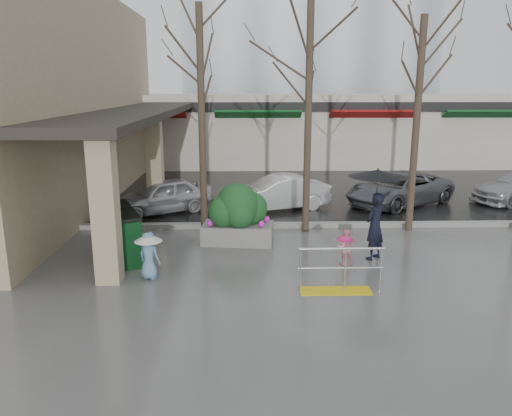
{
  "coord_description": "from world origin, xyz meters",
  "views": [
    {
      "loc": [
        -0.73,
        -11.57,
        4.48
      ],
      "look_at": [
        -0.42,
        1.38,
        1.3
      ],
      "focal_mm": 35.0,
      "sensor_mm": 36.0,
      "label": 1
    }
  ],
  "objects_px": {
    "tree_midwest": "(310,59)",
    "child_pink": "(345,245)",
    "car_a": "(161,196)",
    "woman": "(376,203)",
    "planter": "(238,215)",
    "car_b": "(278,193)",
    "handrail": "(339,275)",
    "news_boxes": "(124,232)",
    "car_c": "(399,189)",
    "child_blue": "(149,251)",
    "tree_mideast": "(420,73)",
    "tree_west": "(200,65)"
  },
  "relations": [
    {
      "from": "tree_west",
      "to": "tree_mideast",
      "type": "height_order",
      "value": "tree_west"
    },
    {
      "from": "news_boxes",
      "to": "car_a",
      "type": "bearing_deg",
      "value": 64.66
    },
    {
      "from": "child_pink",
      "to": "car_c",
      "type": "relative_size",
      "value": 0.2
    },
    {
      "from": "handrail",
      "to": "child_pink",
      "type": "height_order",
      "value": "handrail"
    },
    {
      "from": "tree_midwest",
      "to": "child_blue",
      "type": "bearing_deg",
      "value": -136.94
    },
    {
      "from": "tree_midwest",
      "to": "child_blue",
      "type": "height_order",
      "value": "tree_midwest"
    },
    {
      "from": "car_a",
      "to": "woman",
      "type": "bearing_deg",
      "value": 20.7
    },
    {
      "from": "tree_west",
      "to": "car_b",
      "type": "relative_size",
      "value": 1.78
    },
    {
      "from": "car_a",
      "to": "tree_west",
      "type": "bearing_deg",
      "value": 4.94
    },
    {
      "from": "planter",
      "to": "news_boxes",
      "type": "bearing_deg",
      "value": -159.67
    },
    {
      "from": "handrail",
      "to": "tree_west",
      "type": "height_order",
      "value": "tree_west"
    },
    {
      "from": "tree_west",
      "to": "child_pink",
      "type": "relative_size",
      "value": 7.33
    },
    {
      "from": "tree_west",
      "to": "tree_midwest",
      "type": "distance_m",
      "value": 3.2
    },
    {
      "from": "handrail",
      "to": "planter",
      "type": "height_order",
      "value": "planter"
    },
    {
      "from": "tree_west",
      "to": "woman",
      "type": "relative_size",
      "value": 2.78
    },
    {
      "from": "tree_midwest",
      "to": "car_b",
      "type": "bearing_deg",
      "value": 104.03
    },
    {
      "from": "handrail",
      "to": "child_pink",
      "type": "bearing_deg",
      "value": 74.7
    },
    {
      "from": "tree_mideast",
      "to": "car_a",
      "type": "xyz_separation_m",
      "value": [
        -8.25,
        2.4,
        -4.23
      ]
    },
    {
      "from": "tree_west",
      "to": "car_b",
      "type": "height_order",
      "value": "tree_west"
    },
    {
      "from": "child_blue",
      "to": "handrail",
      "type": "bearing_deg",
      "value": -162.52
    },
    {
      "from": "tree_mideast",
      "to": "car_a",
      "type": "distance_m",
      "value": 9.57
    },
    {
      "from": "tree_west",
      "to": "news_boxes",
      "type": "height_order",
      "value": "tree_west"
    },
    {
      "from": "child_blue",
      "to": "planter",
      "type": "xyz_separation_m",
      "value": [
        2.08,
        2.75,
        0.16
      ]
    },
    {
      "from": "child_pink",
      "to": "planter",
      "type": "bearing_deg",
      "value": -41.58
    },
    {
      "from": "car_a",
      "to": "car_b",
      "type": "distance_m",
      "value": 4.26
    },
    {
      "from": "news_boxes",
      "to": "car_c",
      "type": "xyz_separation_m",
      "value": [
        9.2,
        5.81,
        -0.03
      ]
    },
    {
      "from": "child_pink",
      "to": "news_boxes",
      "type": "distance_m",
      "value": 5.84
    },
    {
      "from": "tree_west",
      "to": "handrail",
      "type": "bearing_deg",
      "value": -55.01
    },
    {
      "from": "planter",
      "to": "car_b",
      "type": "bearing_deg",
      "value": 70.41
    },
    {
      "from": "car_b",
      "to": "woman",
      "type": "bearing_deg",
      "value": 2.02
    },
    {
      "from": "tree_west",
      "to": "woman",
      "type": "xyz_separation_m",
      "value": [
        4.69,
        -2.66,
        -3.55
      ]
    },
    {
      "from": "tree_west",
      "to": "woman",
      "type": "height_order",
      "value": "tree_west"
    },
    {
      "from": "news_boxes",
      "to": "car_c",
      "type": "height_order",
      "value": "news_boxes"
    },
    {
      "from": "tree_mideast",
      "to": "planter",
      "type": "relative_size",
      "value": 3.04
    },
    {
      "from": "tree_mideast",
      "to": "child_blue",
      "type": "bearing_deg",
      "value": -152.38
    },
    {
      "from": "tree_midwest",
      "to": "child_pink",
      "type": "xyz_separation_m",
      "value": [
        0.63,
        -3.07,
        -4.71
      ]
    },
    {
      "from": "tree_mideast",
      "to": "woman",
      "type": "distance_m",
      "value": 4.63
    },
    {
      "from": "handrail",
      "to": "planter",
      "type": "bearing_deg",
      "value": 122.17
    },
    {
      "from": "news_boxes",
      "to": "car_a",
      "type": "height_order",
      "value": "news_boxes"
    },
    {
      "from": "tree_west",
      "to": "tree_mideast",
      "type": "bearing_deg",
      "value": 0.0
    },
    {
      "from": "child_blue",
      "to": "tree_west",
      "type": "bearing_deg",
      "value": -75.47
    },
    {
      "from": "news_boxes",
      "to": "car_c",
      "type": "relative_size",
      "value": 0.53
    },
    {
      "from": "news_boxes",
      "to": "car_b",
      "type": "bearing_deg",
      "value": 26.16
    },
    {
      "from": "tree_mideast",
      "to": "car_c",
      "type": "bearing_deg",
      "value": 78.12
    },
    {
      "from": "handrail",
      "to": "car_b",
      "type": "distance_m",
      "value": 7.67
    },
    {
      "from": "handrail",
      "to": "woman",
      "type": "bearing_deg",
      "value": 58.17
    },
    {
      "from": "woman",
      "to": "car_c",
      "type": "distance_m",
      "value": 6.75
    },
    {
      "from": "tree_midwest",
      "to": "car_a",
      "type": "relative_size",
      "value": 1.89
    },
    {
      "from": "woman",
      "to": "car_a",
      "type": "distance_m",
      "value": 8.24
    },
    {
      "from": "car_c",
      "to": "tree_west",
      "type": "bearing_deg",
      "value": -97.49
    }
  ]
}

